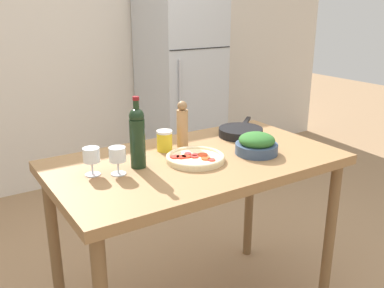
{
  "coord_description": "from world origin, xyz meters",
  "views": [
    {
      "loc": [
        -1.06,
        -1.62,
        1.64
      ],
      "look_at": [
        0.0,
        0.04,
        0.98
      ],
      "focal_mm": 40.0,
      "sensor_mm": 36.0,
      "label": 1
    }
  ],
  "objects_px": {
    "cast_iron_skillet": "(241,132)",
    "salt_canister": "(165,141)",
    "homemade_pizza": "(195,158)",
    "wine_bottle": "(137,136)",
    "refrigerator": "(180,87)",
    "salad_bowl": "(257,144)",
    "wine_glass_far": "(91,157)",
    "wine_glass_near": "(118,156)",
    "pepper_mill": "(182,125)"
  },
  "relations": [
    {
      "from": "cast_iron_skillet",
      "to": "wine_bottle",
      "type": "bearing_deg",
      "value": -170.17
    },
    {
      "from": "wine_glass_near",
      "to": "pepper_mill",
      "type": "height_order",
      "value": "pepper_mill"
    },
    {
      "from": "wine_glass_near",
      "to": "wine_glass_far",
      "type": "bearing_deg",
      "value": 151.63
    },
    {
      "from": "homemade_pizza",
      "to": "cast_iron_skillet",
      "type": "relative_size",
      "value": 0.83
    },
    {
      "from": "wine_bottle",
      "to": "salt_canister",
      "type": "bearing_deg",
      "value": 32.13
    },
    {
      "from": "homemade_pizza",
      "to": "refrigerator",
      "type": "bearing_deg",
      "value": 60.86
    },
    {
      "from": "refrigerator",
      "to": "homemade_pizza",
      "type": "xyz_separation_m",
      "value": [
        -1.03,
        -1.84,
        0.06
      ]
    },
    {
      "from": "refrigerator",
      "to": "wine_glass_far",
      "type": "distance_m",
      "value": 2.3
    },
    {
      "from": "wine_glass_near",
      "to": "salt_canister",
      "type": "distance_m",
      "value": 0.36
    },
    {
      "from": "pepper_mill",
      "to": "wine_glass_far",
      "type": "bearing_deg",
      "value": -167.26
    },
    {
      "from": "salt_canister",
      "to": "refrigerator",
      "type": "bearing_deg",
      "value": 56.64
    },
    {
      "from": "wine_glass_near",
      "to": "homemade_pizza",
      "type": "xyz_separation_m",
      "value": [
        0.37,
        -0.05,
        -0.07
      ]
    },
    {
      "from": "wine_glass_far",
      "to": "pepper_mill",
      "type": "distance_m",
      "value": 0.54
    },
    {
      "from": "salt_canister",
      "to": "wine_glass_near",
      "type": "bearing_deg",
      "value": -153.22
    },
    {
      "from": "salad_bowl",
      "to": "cast_iron_skillet",
      "type": "distance_m",
      "value": 0.3
    },
    {
      "from": "wine_bottle",
      "to": "pepper_mill",
      "type": "distance_m",
      "value": 0.35
    },
    {
      "from": "wine_glass_far",
      "to": "salt_canister",
      "type": "bearing_deg",
      "value": 14.66
    },
    {
      "from": "wine_bottle",
      "to": "pepper_mill",
      "type": "xyz_separation_m",
      "value": [
        0.32,
        0.14,
        -0.03
      ]
    },
    {
      "from": "wine_glass_far",
      "to": "cast_iron_skillet",
      "type": "xyz_separation_m",
      "value": [
        0.9,
        0.1,
        -0.06
      ]
    },
    {
      "from": "pepper_mill",
      "to": "cast_iron_skillet",
      "type": "distance_m",
      "value": 0.38
    },
    {
      "from": "wine_glass_far",
      "to": "salad_bowl",
      "type": "bearing_deg",
      "value": -12.56
    },
    {
      "from": "wine_glass_far",
      "to": "pepper_mill",
      "type": "height_order",
      "value": "pepper_mill"
    },
    {
      "from": "wine_bottle",
      "to": "wine_glass_far",
      "type": "xyz_separation_m",
      "value": [
        -0.21,
        0.02,
        -0.06
      ]
    },
    {
      "from": "wine_bottle",
      "to": "salt_canister",
      "type": "distance_m",
      "value": 0.26
    },
    {
      "from": "wine_bottle",
      "to": "salad_bowl",
      "type": "distance_m",
      "value": 0.6
    },
    {
      "from": "wine_bottle",
      "to": "cast_iron_skillet",
      "type": "xyz_separation_m",
      "value": [
        0.69,
        0.12,
        -0.12
      ]
    },
    {
      "from": "pepper_mill",
      "to": "refrigerator",
      "type": "bearing_deg",
      "value": 59.3
    },
    {
      "from": "wine_glass_far",
      "to": "salad_bowl",
      "type": "height_order",
      "value": "wine_glass_far"
    },
    {
      "from": "wine_bottle",
      "to": "salt_canister",
      "type": "height_order",
      "value": "wine_bottle"
    },
    {
      "from": "wine_bottle",
      "to": "cast_iron_skillet",
      "type": "relative_size",
      "value": 0.97
    },
    {
      "from": "wine_bottle",
      "to": "salad_bowl",
      "type": "xyz_separation_m",
      "value": [
        0.57,
        -0.15,
        -0.1
      ]
    },
    {
      "from": "refrigerator",
      "to": "cast_iron_skillet",
      "type": "relative_size",
      "value": 5.23
    },
    {
      "from": "cast_iron_skillet",
      "to": "salad_bowl",
      "type": "bearing_deg",
      "value": -113.71
    },
    {
      "from": "refrigerator",
      "to": "salt_canister",
      "type": "distance_m",
      "value": 1.96
    },
    {
      "from": "cast_iron_skillet",
      "to": "pepper_mill",
      "type": "bearing_deg",
      "value": 176.5
    },
    {
      "from": "refrigerator",
      "to": "homemade_pizza",
      "type": "distance_m",
      "value": 2.11
    },
    {
      "from": "wine_glass_near",
      "to": "salad_bowl",
      "type": "xyz_separation_m",
      "value": [
        0.68,
        -0.12,
        -0.04
      ]
    },
    {
      "from": "wine_bottle",
      "to": "wine_glass_far",
      "type": "bearing_deg",
      "value": 173.99
    },
    {
      "from": "salad_bowl",
      "to": "salt_canister",
      "type": "distance_m",
      "value": 0.46
    },
    {
      "from": "salt_canister",
      "to": "cast_iron_skillet",
      "type": "relative_size",
      "value": 0.31
    },
    {
      "from": "wine_glass_far",
      "to": "salad_bowl",
      "type": "relative_size",
      "value": 0.59
    },
    {
      "from": "salad_bowl",
      "to": "homemade_pizza",
      "type": "xyz_separation_m",
      "value": [
        -0.31,
        0.08,
        -0.03
      ]
    },
    {
      "from": "wine_glass_near",
      "to": "salt_canister",
      "type": "relative_size",
      "value": 1.17
    },
    {
      "from": "pepper_mill",
      "to": "cast_iron_skillet",
      "type": "height_order",
      "value": "pepper_mill"
    },
    {
      "from": "salt_canister",
      "to": "pepper_mill",
      "type": "bearing_deg",
      "value": 5.33
    },
    {
      "from": "wine_glass_far",
      "to": "homemade_pizza",
      "type": "relative_size",
      "value": 0.44
    },
    {
      "from": "cast_iron_skillet",
      "to": "salt_canister",
      "type": "bearing_deg",
      "value": 178.55
    },
    {
      "from": "wine_bottle",
      "to": "cast_iron_skillet",
      "type": "height_order",
      "value": "wine_bottle"
    },
    {
      "from": "wine_glass_far",
      "to": "cast_iron_skillet",
      "type": "bearing_deg",
      "value": 6.19
    },
    {
      "from": "refrigerator",
      "to": "wine_glass_near",
      "type": "bearing_deg",
      "value": -127.88
    }
  ]
}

